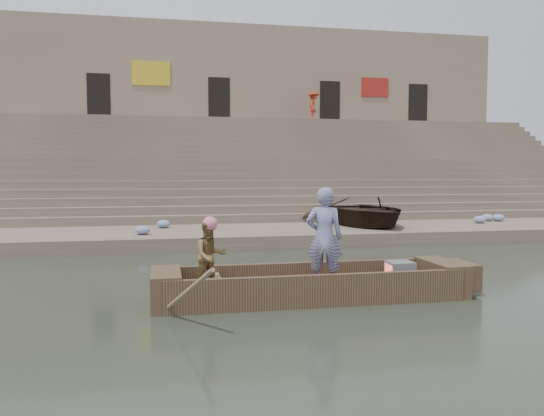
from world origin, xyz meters
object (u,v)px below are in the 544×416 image
object	(u,v)px
rowing_man	(210,256)
pedestrian	(314,106)
television	(399,272)
standing_man	(324,237)
main_rowboat	(311,293)
beached_rowboat	(362,211)

from	to	relation	value
rowing_man	pedestrian	world-z (taller)	pedestrian
television	pedestrian	bearing A→B (deg)	78.17
standing_man	pedestrian	bearing A→B (deg)	-87.72
standing_man	main_rowboat	bearing A→B (deg)	8.25
rowing_man	beached_rowboat	bearing A→B (deg)	38.47
beached_rowboat	pedestrian	world-z (taller)	pedestrian
main_rowboat	standing_man	xyz separation A→B (m)	(0.23, -0.04, 1.01)
rowing_man	television	xyz separation A→B (m)	(3.49, -0.04, -0.41)
beached_rowboat	pedestrian	size ratio (longest dim) A/B	2.53
main_rowboat	rowing_man	xyz separation A→B (m)	(-1.79, 0.04, 0.72)
pedestrian	standing_man	bearing A→B (deg)	-175.60
rowing_man	beached_rowboat	world-z (taller)	rowing_man
main_rowboat	television	world-z (taller)	television
main_rowboat	rowing_man	size ratio (longest dim) A/B	4.08
television	beached_rowboat	size ratio (longest dim) A/B	0.10
television	pedestrian	distance (m)	23.84
rowing_man	standing_man	bearing A→B (deg)	-18.48
rowing_man	pedestrian	xyz separation A→B (m)	(8.24, 22.61, 5.30)
standing_man	television	bearing A→B (deg)	-160.91
main_rowboat	standing_man	bearing A→B (deg)	-9.34
main_rowboat	beached_rowboat	size ratio (longest dim) A/B	1.06
main_rowboat	beached_rowboat	xyz separation A→B (m)	(4.25, 8.59, 0.78)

